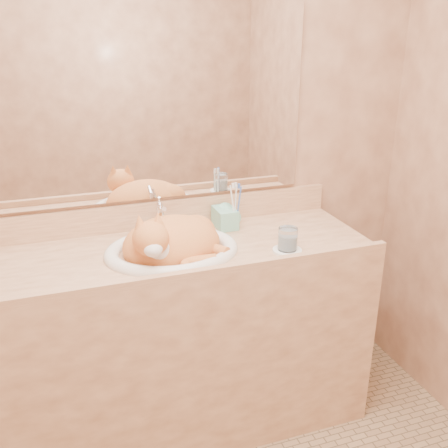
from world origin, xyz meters
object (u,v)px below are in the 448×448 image
object	(u,v)px
vanity_counter	(178,340)
soap_dispenser	(230,211)
water_glass	(288,239)
cat	(170,240)
sink_basin	(171,233)
toothbrush_cup	(236,220)

from	to	relation	value
vanity_counter	soap_dispenser	size ratio (longest dim) A/B	8.20
soap_dispenser	water_glass	xyz separation A→B (m)	(0.14, -0.27, -0.04)
vanity_counter	water_glass	size ratio (longest dim) A/B	17.85
soap_dispenser	water_glass	bearing A→B (deg)	-63.08
cat	soap_dispenser	xyz separation A→B (m)	(0.30, 0.14, 0.04)
water_glass	sink_basin	bearing A→B (deg)	161.78
sink_basin	cat	size ratio (longest dim) A/B	1.32
vanity_counter	cat	size ratio (longest dim) A/B	4.07
vanity_counter	soap_dispenser	world-z (taller)	soap_dispenser
sink_basin	toothbrush_cup	xyz separation A→B (m)	(0.32, 0.14, -0.03)
sink_basin	cat	distance (m)	0.03
vanity_counter	soap_dispenser	distance (m)	0.60
soap_dispenser	toothbrush_cup	size ratio (longest dim) A/B	1.92
vanity_counter	cat	bearing A→B (deg)	-122.23
vanity_counter	sink_basin	bearing A→B (deg)	-125.57
vanity_counter	sink_basin	distance (m)	0.51
sink_basin	cat	xyz separation A→B (m)	(-0.01, -0.02, -0.02)
toothbrush_cup	soap_dispenser	bearing A→B (deg)	-152.68
cat	toothbrush_cup	size ratio (longest dim) A/B	3.86
cat	water_glass	distance (m)	0.46
sink_basin	soap_dispenser	world-z (taller)	soap_dispenser
soap_dispenser	water_glass	distance (m)	0.31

